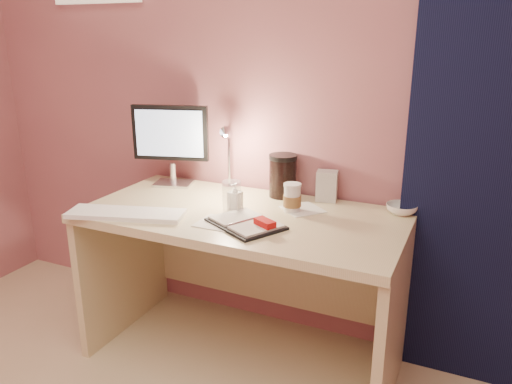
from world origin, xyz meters
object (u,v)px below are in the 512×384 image
at_px(clear_cup, 232,197).
at_px(product_box, 327,186).
at_px(monitor, 171,138).
at_px(desk, 250,253).
at_px(keyboard, 126,214).
at_px(planner, 247,223).
at_px(desk_lamp, 216,150).
at_px(coffee_cup, 292,199).
at_px(dark_jar, 283,178).
at_px(bowl, 402,209).
at_px(lotion_bottle, 235,196).

distance_m(clear_cup, product_box, 0.47).
distance_m(monitor, product_box, 0.82).
relative_size(desk, monitor, 3.41).
bearing_deg(keyboard, planner, -4.54).
bearing_deg(monitor, desk_lamp, -14.13).
bearing_deg(coffee_cup, dark_jar, 122.66).
bearing_deg(bowl, planner, -143.22).
bearing_deg(coffee_cup, desk_lamp, 163.87).
height_order(lotion_bottle, dark_jar, dark_jar).
bearing_deg(coffee_cup, bowl, 21.25).
bearing_deg(bowl, coffee_cup, -158.75).
relative_size(coffee_cup, dark_jar, 0.69).
relative_size(planner, clear_cup, 2.52).
bearing_deg(monitor, planner, -46.59).
bearing_deg(bowl, monitor, -177.56).
height_order(bowl, desk_lamp, desk_lamp).
relative_size(desk, coffee_cup, 11.02).
xyz_separation_m(keyboard, clear_cup, (0.40, 0.22, 0.06)).
height_order(planner, clear_cup, clear_cup).
xyz_separation_m(clear_cup, product_box, (0.32, 0.34, -0.00)).
bearing_deg(monitor, bowl, -13.03).
distance_m(keyboard, desk_lamp, 0.55).
relative_size(coffee_cup, lotion_bottle, 1.09).
xyz_separation_m(monitor, product_box, (0.79, 0.09, -0.17)).
relative_size(coffee_cup, bowl, 0.95).
xyz_separation_m(monitor, planner, (0.60, -0.36, -0.23)).
height_order(keyboard, coffee_cup, coffee_cup).
distance_m(bowl, desk_lamp, 0.91).
distance_m(coffee_cup, bowl, 0.48).
bearing_deg(clear_cup, keyboard, -150.88).
distance_m(monitor, coffee_cup, 0.73).
bearing_deg(desk_lamp, lotion_bottle, -65.95).
xyz_separation_m(coffee_cup, clear_cup, (-0.23, -0.13, 0.01)).
height_order(monitor, lotion_bottle, monitor).
height_order(planner, bowl, planner).
xyz_separation_m(bowl, dark_jar, (-0.56, 0.01, 0.07)).
height_order(desk, bowl, bowl).
height_order(monitor, bowl, monitor).
height_order(coffee_cup, bowl, coffee_cup).
xyz_separation_m(clear_cup, desk_lamp, (-0.22, 0.26, 0.14)).
distance_m(monitor, planner, 0.73).
height_order(keyboard, planner, planner).
bearing_deg(clear_cup, coffee_cup, 29.23).
relative_size(planner, product_box, 2.55).
height_order(clear_cup, product_box, clear_cup).
relative_size(bowl, desk_lamp, 0.40).
distance_m(dark_jar, product_box, 0.21).
relative_size(monitor, product_box, 2.90).
bearing_deg(keyboard, lotion_bottle, 19.47).
xyz_separation_m(keyboard, lotion_bottle, (0.38, 0.28, 0.05)).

